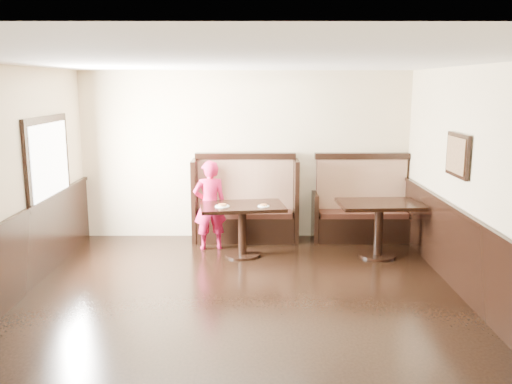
{
  "coord_description": "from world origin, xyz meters",
  "views": [
    {
      "loc": [
        0.16,
        -5.55,
        2.57
      ],
      "look_at": [
        0.17,
        2.35,
        1.0
      ],
      "focal_mm": 38.0,
      "sensor_mm": 36.0,
      "label": 1
    }
  ],
  "objects_px": {
    "table_main": "(242,217)",
    "child": "(210,205)",
    "table_neighbor": "(379,216)",
    "booth_main": "(245,209)",
    "booth_neighbor": "(361,211)"
  },
  "relations": [
    {
      "from": "booth_neighbor",
      "to": "table_main",
      "type": "bearing_deg",
      "value": -155.51
    },
    {
      "from": "booth_main",
      "to": "child",
      "type": "distance_m",
      "value": 0.8
    },
    {
      "from": "booth_main",
      "to": "table_main",
      "type": "xyz_separation_m",
      "value": [
        -0.03,
        -0.9,
        0.08
      ]
    },
    {
      "from": "booth_neighbor",
      "to": "table_neighbor",
      "type": "xyz_separation_m",
      "value": [
        0.08,
        -0.94,
        0.15
      ]
    },
    {
      "from": "booth_main",
      "to": "child",
      "type": "bearing_deg",
      "value": -134.86
    },
    {
      "from": "table_neighbor",
      "to": "booth_neighbor",
      "type": "bearing_deg",
      "value": 91.68
    },
    {
      "from": "table_neighbor",
      "to": "child",
      "type": "distance_m",
      "value": 2.61
    },
    {
      "from": "table_neighbor",
      "to": "child",
      "type": "height_order",
      "value": "child"
    },
    {
      "from": "booth_main",
      "to": "table_main",
      "type": "height_order",
      "value": "booth_main"
    },
    {
      "from": "child",
      "to": "booth_neighbor",
      "type": "bearing_deg",
      "value": 178.51
    },
    {
      "from": "table_neighbor",
      "to": "child",
      "type": "xyz_separation_m",
      "value": [
        -2.58,
        0.39,
        0.08
      ]
    },
    {
      "from": "table_main",
      "to": "child",
      "type": "height_order",
      "value": "child"
    },
    {
      "from": "table_main",
      "to": "child",
      "type": "relative_size",
      "value": 0.95
    },
    {
      "from": "booth_neighbor",
      "to": "table_neighbor",
      "type": "height_order",
      "value": "booth_neighbor"
    },
    {
      "from": "table_neighbor",
      "to": "child",
      "type": "bearing_deg",
      "value": 168.43
    }
  ]
}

